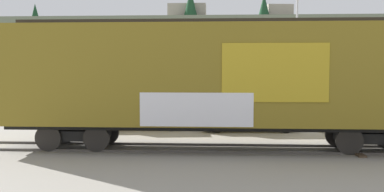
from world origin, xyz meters
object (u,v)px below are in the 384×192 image
(freight_car, at_px, (221,77))
(parked_car_black, at_px, (247,112))
(flagpole, at_px, (294,11))
(parked_car_white, at_px, (363,112))
(parked_car_tan, at_px, (138,111))

(freight_car, height_order, parked_car_black, freight_car)
(freight_car, xyz_separation_m, flagpole, (4.02, 9.18, 3.42))
(freight_car, xyz_separation_m, parked_car_white, (6.54, 4.99, -1.74))
(freight_car, bearing_deg, parked_car_white, 37.35)
(flagpole, relative_size, parked_car_white, 2.21)
(parked_car_black, bearing_deg, parked_car_tan, 177.21)
(freight_car, height_order, parked_car_white, freight_car)
(freight_car, xyz_separation_m, parked_car_black, (1.22, 4.84, -1.73))
(flagpole, xyz_separation_m, parked_car_white, (2.52, -4.19, -5.15))
(flagpole, distance_m, parked_car_tan, 10.29)
(flagpole, bearing_deg, parked_car_white, -59.00)
(flagpole, xyz_separation_m, parked_car_black, (-2.80, -4.35, -5.15))
(parked_car_tan, bearing_deg, parked_car_white, -0.52)
(flagpole, bearing_deg, freight_car, -113.66)
(parked_car_white, bearing_deg, parked_car_black, -178.33)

